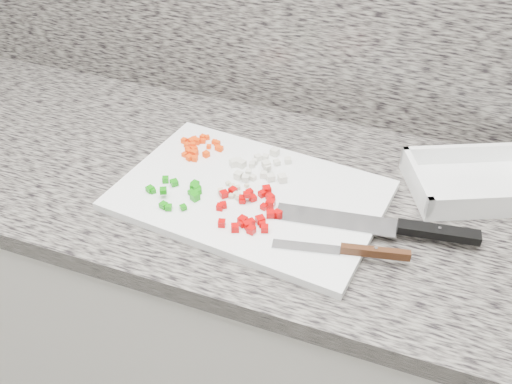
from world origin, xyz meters
TOP-DOWN VIEW (x-y plane):
  - cabinet at (0.00, 1.44)m, footprint 3.92×0.62m
  - countertop at (0.00, 1.44)m, footprint 3.96×0.64m
  - cutting_board at (-0.03, 1.38)m, footprint 0.54×0.39m
  - carrot_pile at (-0.19, 1.48)m, footprint 0.10×0.10m
  - onion_pile at (-0.04, 1.46)m, footprint 0.13×0.12m
  - green_pepper_pile at (-0.15, 1.33)m, footprint 0.11×0.10m
  - red_pepper_pile at (-0.00, 1.32)m, footprint 0.13×0.15m
  - garlic_pile at (-0.06, 1.37)m, footprint 0.05×0.05m
  - chef_knife at (0.27, 1.37)m, footprint 0.37×0.09m
  - paring_knife at (0.21, 1.29)m, footprint 0.23×0.07m
  - tray at (0.38, 1.56)m, footprint 0.30×0.27m

SIDE VIEW (x-z plane):
  - cabinet at x=0.00m, z-range 0.00..0.86m
  - countertop at x=0.00m, z-range 0.86..0.90m
  - cutting_board at x=-0.03m, z-range 0.90..0.92m
  - tray at x=0.38m, z-range 0.89..0.94m
  - garlic_pile at x=-0.06m, z-range 0.92..0.93m
  - chef_knife at x=0.27m, z-range 0.91..0.93m
  - carrot_pile at x=-0.19m, z-range 0.91..0.93m
  - paring_knife at x=0.21m, z-range 0.91..0.93m
  - green_pepper_pile at x=-0.15m, z-range 0.91..0.93m
  - red_pepper_pile at x=0.00m, z-range 0.91..0.93m
  - onion_pile at x=-0.04m, z-range 0.91..0.94m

